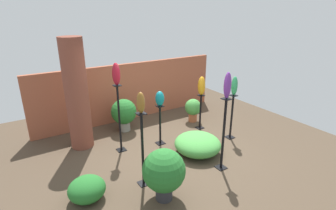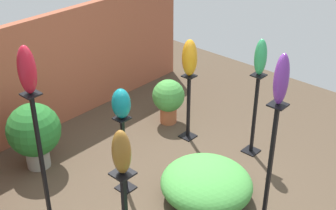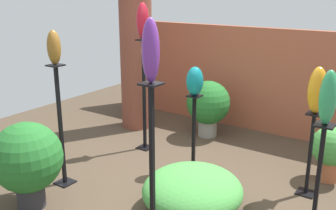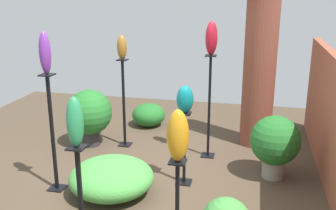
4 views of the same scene
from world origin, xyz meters
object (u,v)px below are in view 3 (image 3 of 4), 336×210
object	(u,v)px
brick_pillar	(136,50)
art_vase_jade	(328,98)
potted_plant_front_left	(27,159)
pedestal_amber	(310,158)
pedestal_jade	(317,191)
art_vase_ruby	(143,21)
art_vase_teal	(195,81)
pedestal_bronze	(61,131)
pedestal_ruby	(144,100)
pedestal_violet	(152,177)
art_vase_bronze	(54,47)
potted_plant_near_pillar	(208,104)
pedestal_teal	(194,137)
art_vase_violet	(151,51)
art_vase_amber	(317,90)
potted_plant_walkway_edge	(331,149)

from	to	relation	value
brick_pillar	art_vase_jade	world-z (taller)	brick_pillar
potted_plant_front_left	pedestal_amber	bearing A→B (deg)	39.50
pedestal_jade	art_vase_jade	size ratio (longest dim) A/B	2.45
pedestal_amber	art_vase_ruby	world-z (taller)	art_vase_ruby
brick_pillar	art_vase_teal	bearing A→B (deg)	-29.01
pedestal_bronze	art_vase_jade	bearing A→B (deg)	10.46
pedestal_ruby	pedestal_violet	bearing A→B (deg)	-50.60
pedestal_jade	art_vase_bronze	world-z (taller)	art_vase_bronze
brick_pillar	pedestal_jade	distance (m)	3.76
pedestal_amber	pedestal_ruby	bearing A→B (deg)	179.53
pedestal_bronze	potted_plant_near_pillar	bearing A→B (deg)	74.84
pedestal_jade	art_vase_ruby	bearing A→B (deg)	161.21
pedestal_teal	art_vase_teal	xyz separation A→B (m)	(0.00, -0.00, 0.72)
pedestal_ruby	potted_plant_near_pillar	size ratio (longest dim) A/B	1.80
pedestal_bronze	art_vase_violet	size ratio (longest dim) A/B	2.82
pedestal_bronze	art_vase_amber	world-z (taller)	art_vase_amber
art_vase_bronze	art_vase_jade	world-z (taller)	art_vase_bronze
brick_pillar	potted_plant_near_pillar	xyz separation A→B (m)	(1.20, 0.26, -0.77)
pedestal_teal	potted_plant_front_left	distance (m)	2.00
pedestal_ruby	potted_plant_front_left	xyz separation A→B (m)	(-0.02, -1.95, -0.19)
pedestal_violet	pedestal_bronze	bearing A→B (deg)	166.31
art_vase_bronze	pedestal_teal	bearing A→B (deg)	48.04
brick_pillar	art_vase_bronze	size ratio (longest dim) A/B	6.81
pedestal_teal	potted_plant_walkway_edge	size ratio (longest dim) A/B	1.45
brick_pillar	art_vase_bronze	bearing A→B (deg)	-74.93
pedestal_ruby	pedestal_teal	bearing A→B (deg)	-12.24
pedestal_amber	pedestal_violet	bearing A→B (deg)	-115.81
pedestal_teal	art_vase_violet	distance (m)	2.14
potted_plant_walkway_edge	pedestal_violet	bearing A→B (deg)	-113.47
pedestal_jade	pedestal_bronze	bearing A→B (deg)	-169.54
pedestal_amber	pedestal_jade	distance (m)	0.92
pedestal_ruby	pedestal_amber	bearing A→B (deg)	-0.47
pedestal_bronze	pedestal_teal	bearing A→B (deg)	48.04
pedestal_amber	art_vase_violet	bearing A→B (deg)	-115.81
art_vase_violet	pedestal_jade	bearing A→B (deg)	38.03
art_vase_bronze	art_vase_amber	bearing A→B (deg)	29.29
art_vase_jade	art_vase_teal	distance (m)	1.82
art_vase_violet	art_vase_teal	xyz separation A→B (m)	(-0.53, 1.58, -0.62)
pedestal_violet	art_vase_bronze	size ratio (longest dim) A/B	4.04
art_vase_jade	art_vase_violet	bearing A→B (deg)	-141.97
pedestal_jade	pedestal_teal	bearing A→B (deg)	157.73
pedestal_amber	potted_plant_near_pillar	size ratio (longest dim) A/B	1.09
pedestal_amber	art_vase_bronze	size ratio (longest dim) A/B	2.54
pedestal_amber	pedestal_violet	xyz separation A→B (m)	(-0.85, -1.77, 0.27)
pedestal_amber	potted_plant_near_pillar	distance (m)	2.07
potted_plant_front_left	pedestal_ruby	bearing A→B (deg)	89.35
pedestal_ruby	art_vase_ruby	bearing A→B (deg)	90.00
pedestal_bronze	art_vase_teal	size ratio (longest dim) A/B	4.06
art_vase_bronze	art_vase_violet	world-z (taller)	art_vase_violet
pedestal_jade	potted_plant_near_pillar	distance (m)	2.81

